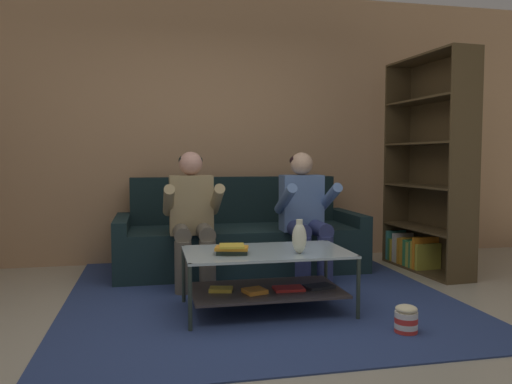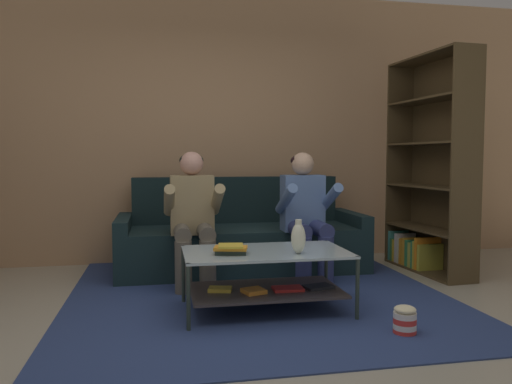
# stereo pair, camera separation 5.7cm
# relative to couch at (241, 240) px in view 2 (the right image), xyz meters

# --- Properties ---
(ground) EXTENTS (16.80, 16.80, 0.00)m
(ground) POSITION_rel_couch_xyz_m (-0.22, -1.88, -0.30)
(ground) COLOR #AEA895
(back_partition) EXTENTS (8.40, 0.12, 2.90)m
(back_partition) POSITION_rel_couch_xyz_m (-0.22, 0.58, 1.15)
(back_partition) COLOR tan
(back_partition) RESTS_ON ground
(couch) EXTENTS (2.40, 0.89, 0.92)m
(couch) POSITION_rel_couch_xyz_m (0.00, 0.00, 0.00)
(couch) COLOR #16282B
(couch) RESTS_ON ground
(person_seated_left) EXTENTS (0.50, 0.58, 1.17)m
(person_seated_left) POSITION_rel_couch_xyz_m (-0.51, -0.54, 0.34)
(person_seated_left) COLOR #60594D
(person_seated_left) RESTS_ON ground
(person_seated_right) EXTENTS (0.50, 0.58, 1.17)m
(person_seated_right) POSITION_rel_couch_xyz_m (0.51, -0.54, 0.34)
(person_seated_right) COLOR navy
(person_seated_right) RESTS_ON ground
(coffee_table) EXTENTS (1.18, 0.68, 0.45)m
(coffee_table) POSITION_rel_couch_xyz_m (-0.05, -1.39, -0.00)
(coffee_table) COLOR #A8C0CA
(coffee_table) RESTS_ON ground
(area_rug) EXTENTS (3.00, 3.33, 0.01)m
(area_rug) POSITION_rel_couch_xyz_m (-0.02, -0.82, -0.29)
(area_rug) COLOR navy
(area_rug) RESTS_ON ground
(vase) EXTENTS (0.10, 0.10, 0.24)m
(vase) POSITION_rel_couch_xyz_m (0.16, -1.54, 0.26)
(vase) COLOR silver
(vase) RESTS_ON coffee_table
(book_stack) EXTENTS (0.26, 0.21, 0.07)m
(book_stack) POSITION_rel_couch_xyz_m (-0.31, -1.46, 0.18)
(book_stack) COLOR #1E2B26
(book_stack) RESTS_ON coffee_table
(bookshelf) EXTENTS (0.40, 1.12, 2.10)m
(bookshelf) POSITION_rel_couch_xyz_m (1.84, -0.39, 0.55)
(bookshelf) COLOR #473821
(bookshelf) RESTS_ON ground
(popcorn_tub) EXTENTS (0.15, 0.15, 0.19)m
(popcorn_tub) POSITION_rel_couch_xyz_m (0.72, -2.02, -0.21)
(popcorn_tub) COLOR red
(popcorn_tub) RESTS_ON ground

